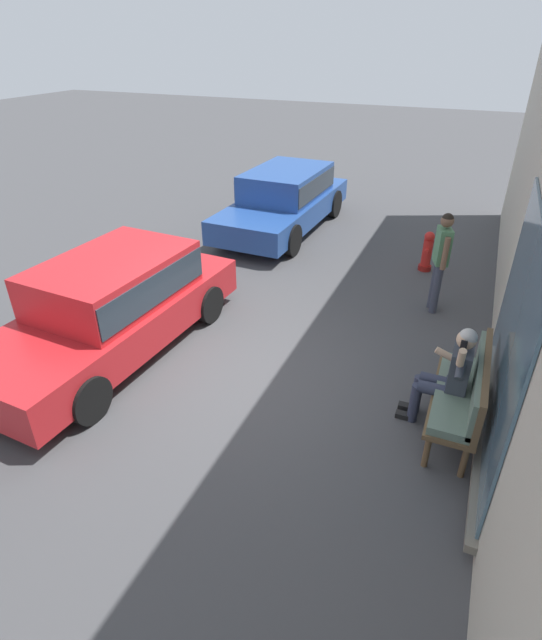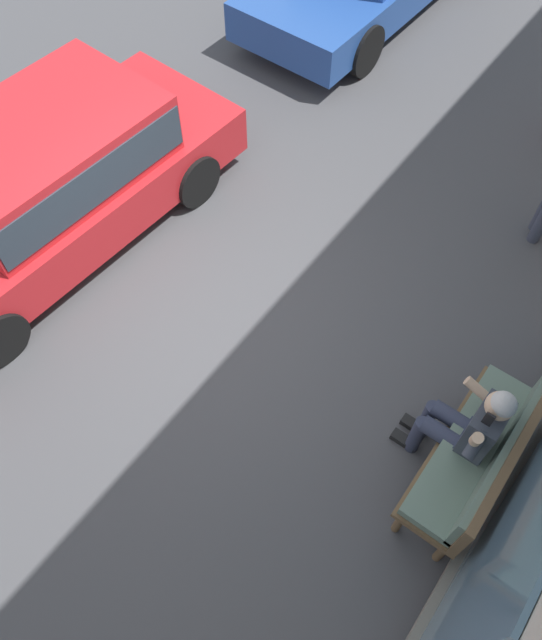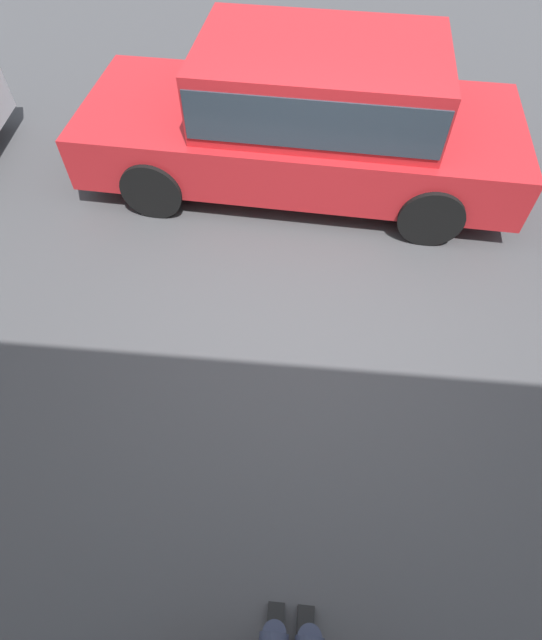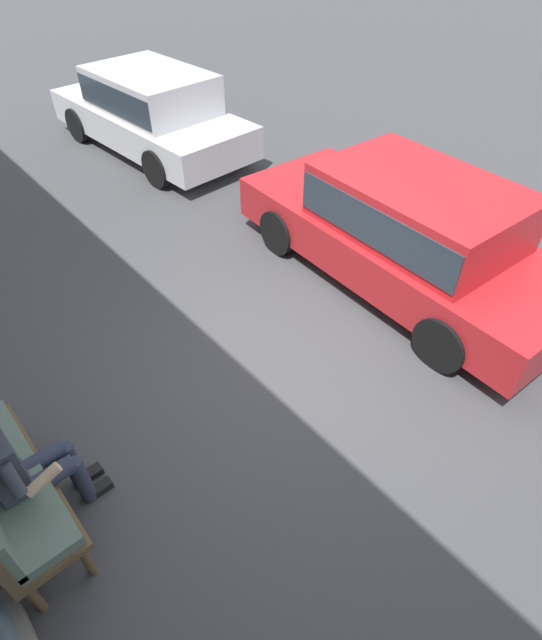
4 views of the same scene
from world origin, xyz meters
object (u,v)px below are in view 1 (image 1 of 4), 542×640
at_px(bench, 466,391).
at_px(parked_car_near, 285,197).
at_px(pedestrian_standing, 441,255).
at_px(person_on_phone, 449,374).
at_px(parked_car_mid, 113,302).
at_px(fire_hydrant, 427,252).

bearing_deg(bench, parked_car_near, -141.95).
height_order(parked_car_near, pedestrian_standing, pedestrian_standing).
bearing_deg(person_on_phone, parked_car_near, -143.02).
bearing_deg(parked_car_mid, person_on_phone, 91.77).
bearing_deg(pedestrian_standing, parked_car_mid, -53.91).
bearing_deg(person_on_phone, pedestrian_standing, -170.91).
relative_size(person_on_phone, pedestrian_standing, 0.79).
distance_m(parked_car_near, fire_hydrant, 3.75).
bearing_deg(parked_car_mid, fire_hydrant, 140.73).
bearing_deg(fire_hydrant, pedestrian_standing, 12.12).
xyz_separation_m(parked_car_near, pedestrian_standing, (2.85, 3.90, 0.24)).
xyz_separation_m(bench, fire_hydrant, (-4.68, -1.05, -0.22)).
distance_m(bench, pedestrian_standing, 3.13).
bearing_deg(parked_car_near, bench, 38.05).
xyz_separation_m(parked_car_near, fire_hydrant, (1.19, 3.54, -0.39)).
bearing_deg(person_on_phone, bench, 73.21).
distance_m(bench, person_on_phone, 0.27).
bearing_deg(parked_car_mid, bench, 90.91).
xyz_separation_m(bench, person_on_phone, (-0.07, -0.23, 0.13)).
bearing_deg(parked_car_near, parked_car_mid, -3.40).
relative_size(bench, pedestrian_standing, 0.94).
xyz_separation_m(bench, parked_car_near, (-5.87, -4.59, 0.18)).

